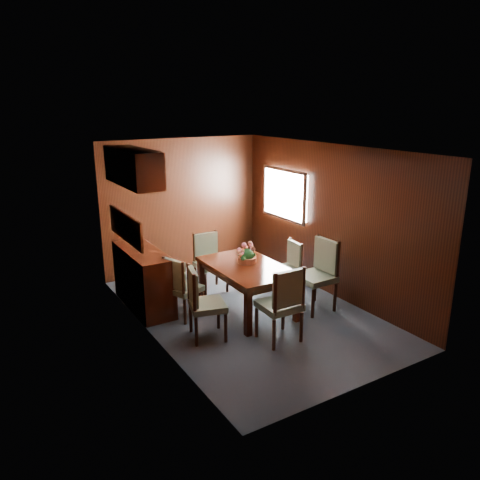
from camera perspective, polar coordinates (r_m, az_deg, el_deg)
ground at (r=7.05m, az=1.09°, el=-8.72°), size 4.50×4.50×0.00m
room_shell at (r=6.75m, az=-1.11°, el=4.76°), size 3.06×4.52×2.41m
sideboard at (r=7.20m, az=-11.70°, el=-4.61°), size 0.48×1.40×0.90m
dining_table at (r=6.88m, az=0.83°, el=-3.89°), size 0.95×1.51×0.71m
chair_left_near at (r=6.12m, az=-4.70°, el=-7.25°), size 0.55×0.57×0.98m
chair_left_far at (r=6.71m, az=-7.31°, el=-5.40°), size 0.55×0.56×0.93m
chair_right_near at (r=7.05m, az=9.66°, el=-3.66°), size 0.50×0.52×1.09m
chair_right_far at (r=7.57m, az=6.02°, el=-3.01°), size 0.44×0.45×0.87m
chair_head at (r=6.01m, az=5.26°, el=-7.40°), size 0.50×0.48×1.04m
chair_foot at (r=7.69m, az=-3.83°, el=-2.27°), size 0.46×0.44×0.96m
flower_centerpiece at (r=6.92m, az=0.86°, el=-1.63°), size 0.30×0.30×0.30m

